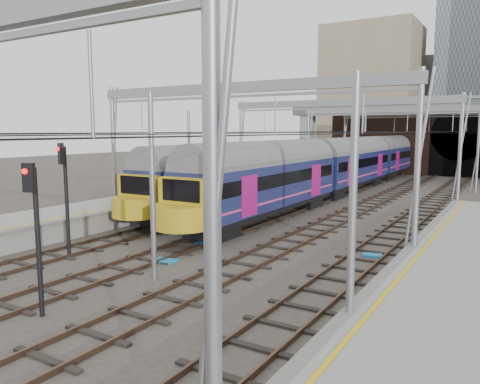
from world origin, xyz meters
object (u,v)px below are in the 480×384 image
Objects in this scene: signal_near_centre at (35,221)px; signal_near_left at (65,186)px; train_second at (272,169)px; train_main at (376,159)px.

signal_near_left is at bearing 110.63° from signal_near_centre.
train_main is at bearing 76.56° from train_second.
signal_near_left reaches higher than train_main.
train_second is 6.31× the size of signal_near_left.
train_main is 13.34× the size of signal_near_left.
signal_near_left is (-3.49, -37.64, 0.62)m from train_main.
signal_near_left is 1.08× the size of signal_near_centre.
signal_near_left reaches higher than signal_near_centre.
train_second reaches higher than signal_near_centre.
train_second is (-4.00, -16.73, -0.10)m from train_main.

